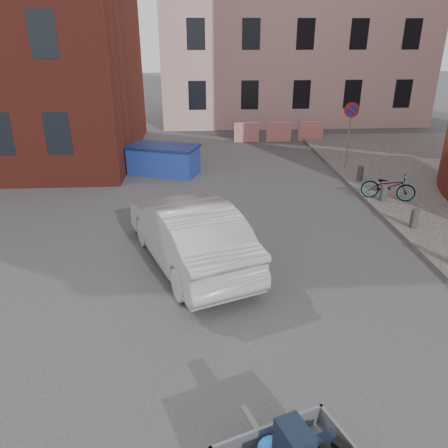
{
  "coord_description": "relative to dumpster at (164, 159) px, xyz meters",
  "views": [
    {
      "loc": [
        -0.16,
        -7.66,
        5.23
      ],
      "look_at": [
        0.45,
        1.76,
        1.1
      ],
      "focal_mm": 35.0,
      "sensor_mm": 36.0,
      "label": 1
    }
  ],
  "objects": [
    {
      "name": "ground",
      "position": [
        1.47,
        -9.57,
        -0.58
      ],
      "size": [
        120.0,
        120.0,
        0.0
      ],
      "primitive_type": "plane",
      "color": "#38383A",
      "rests_on": "ground"
    },
    {
      "name": "silver_car",
      "position": [
        1.08,
        -7.62,
        0.24
      ],
      "size": [
        3.41,
        5.26,
        1.64
      ],
      "primitive_type": "imported",
      "rotation": [
        0.0,
        0.0,
        3.51
      ],
      "color": "#A3A6AA",
      "rests_on": "ground"
    },
    {
      "name": "bicycle",
      "position": [
        7.67,
        -3.83,
        -0.01
      ],
      "size": [
        1.81,
        1.24,
        0.9
      ],
      "primitive_type": "imported",
      "rotation": [
        0.0,
        0.0,
        1.16
      ],
      "color": "black",
      "rests_on": "sidewalk"
    },
    {
      "name": "building_pink",
      "position": [
        7.47,
        12.43,
        6.42
      ],
      "size": [
        16.0,
        8.0,
        14.0
      ],
      "primitive_type": "cube",
      "color": "#C99D9B",
      "rests_on": "ground"
    },
    {
      "name": "barriers",
      "position": [
        5.67,
        5.43,
        -0.08
      ],
      "size": [
        4.7,
        0.18,
        1.0
      ],
      "color": "red",
      "rests_on": "ground"
    },
    {
      "name": "dumpster",
      "position": [
        0.0,
        0.0,
        0.0
      ],
      "size": [
        3.07,
        2.26,
        1.15
      ],
      "rotation": [
        0.0,
        0.0,
        -0.34
      ],
      "color": "navy",
      "rests_on": "ground"
    },
    {
      "name": "bollards",
      "position": [
        7.47,
        -6.17,
        -0.19
      ],
      "size": [
        0.22,
        9.02,
        0.55
      ],
      "color": "#3A3A3D",
      "rests_on": "sidewalk"
    },
    {
      "name": "no_parking_sign",
      "position": [
        7.47,
        -0.09,
        1.43
      ],
      "size": [
        0.6,
        0.09,
        2.65
      ],
      "color": "gray",
      "rests_on": "sidewalk"
    }
  ]
}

